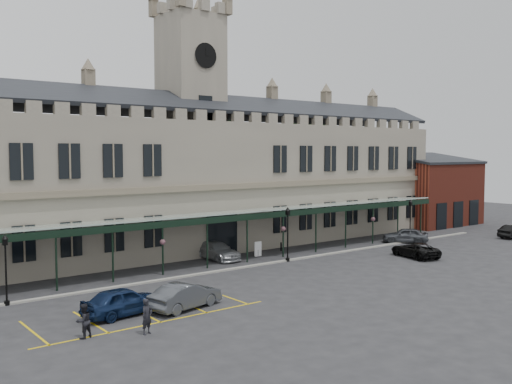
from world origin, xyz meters
TOP-DOWN VIEW (x-y plane):
  - ground at (0.00, 0.00)m, footprint 140.00×140.00m
  - station_building at (0.00, 15.91)m, footprint 60.00×10.36m
  - clock_tower at (0.00, 16.00)m, footprint 5.60×5.60m
  - canopy at (0.00, 7.46)m, footprint 50.00×4.10m
  - brick_annex at (34.00, 12.97)m, footprint 12.40×8.36m
  - kerb at (0.00, 5.50)m, footprint 60.00×0.40m
  - parking_markings at (-14.00, -1.50)m, footprint 16.00×6.00m
  - tree_behind_mid at (8.00, 25.00)m, footprint 6.00×6.00m
  - tree_behind_right at (24.00, 25.00)m, footprint 6.00×6.00m
  - lamp_post_left at (-19.64, 5.40)m, footprint 0.41×0.41m
  - lamp_post_mid at (2.91, 5.37)m, footprint 0.44×0.44m
  - lamp_post_right at (19.79, 5.47)m, footprint 0.42×0.42m
  - traffic_cone at (13.14, 1.77)m, footprint 0.43×0.43m
  - sign_board at (2.42, 8.80)m, footprint 0.77×0.07m
  - bollard_left at (-0.54, 9.32)m, footprint 0.16×0.16m
  - bollard_right at (5.86, 9.65)m, footprint 0.14×0.14m
  - car_left_a at (-15.00, -0.93)m, footprint 4.98×2.46m
  - car_left_b at (-11.50, -1.90)m, footprint 4.96×2.68m
  - car_taxi at (-1.28, 9.89)m, footprint 2.29×5.29m
  - car_van at (13.00, -0.14)m, footprint 3.15×5.09m
  - car_right_a at (19.00, 5.46)m, footprint 4.40×4.56m
  - person_a at (-15.51, -4.78)m, footprint 0.77×0.62m
  - person_b at (-18.30, -3.43)m, footprint 1.01×0.89m

SIDE VIEW (x-z plane):
  - ground at x=0.00m, z-range 0.00..0.00m
  - parking_markings at x=-14.00m, z-range -0.01..0.01m
  - kerb at x=0.00m, z-range 0.00..0.12m
  - traffic_cone at x=13.14m, z-range -0.01..0.68m
  - bollard_right at x=5.86m, z-range 0.00..0.81m
  - bollard_left at x=-0.54m, z-range 0.00..0.90m
  - sign_board at x=2.42m, z-range -0.02..1.30m
  - car_van at x=13.00m, z-range 0.00..1.32m
  - car_taxi at x=-1.28m, z-range 0.00..1.52m
  - car_right_a at x=19.00m, z-range 0.00..1.54m
  - car_left_b at x=-11.50m, z-range 0.00..1.55m
  - car_left_a at x=-15.00m, z-range 0.00..1.63m
  - person_b at x=-18.30m, z-range 0.00..1.75m
  - person_a at x=-15.51m, z-range 0.00..1.82m
  - canopy at x=0.00m, z-range 0.25..4.55m
  - lamp_post_left at x=-19.64m, z-range 0.40..4.73m
  - lamp_post_right at x=19.79m, z-range 0.41..4.83m
  - lamp_post_mid at x=2.91m, z-range 0.43..5.07m
  - brick_annex at x=34.00m, z-range -0.46..8.77m
  - station_building at x=0.00m, z-range -2.18..15.12m
  - tree_behind_mid at x=8.00m, z-range 4.81..20.81m
  - tree_behind_right at x=24.00m, z-range 4.81..20.81m
  - clock_tower at x=0.00m, z-range 0.71..25.51m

